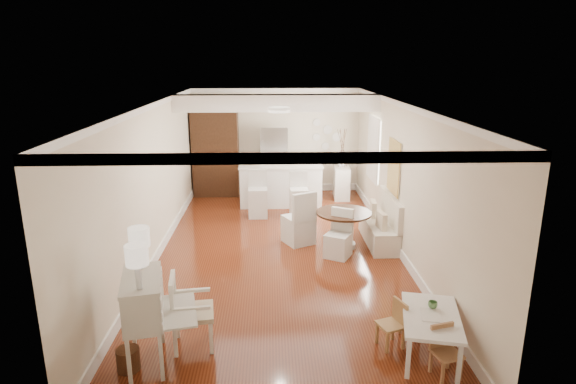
{
  "coord_description": "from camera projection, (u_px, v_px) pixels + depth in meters",
  "views": [
    {
      "loc": [
        -0.14,
        -8.44,
        3.56
      ],
      "look_at": [
        0.18,
        0.3,
        1.12
      ],
      "focal_mm": 30.0,
      "sensor_mm": 36.0,
      "label": 1
    }
  ],
  "objects": [
    {
      "name": "bar_stool_right",
      "position": [
        299.0,
        194.0,
        11.15
      ],
      "size": [
        0.43,
        0.43,
        1.04
      ],
      "primitive_type": "cube",
      "rotation": [
        0.0,
        0.0,
        0.04
      ],
      "color": "silver",
      "rests_on": "ground"
    },
    {
      "name": "kids_chair_c",
      "position": [
        447.0,
        353.0,
        5.5
      ],
      "size": [
        0.37,
        0.37,
        0.62
      ],
      "primitive_type": "cube",
      "rotation": [
        0.0,
        0.0,
        0.27
      ],
      "color": "#AD784E",
      "rests_on": "ground"
    },
    {
      "name": "kids_chair_b",
      "position": [
        410.0,
        319.0,
        6.28
      ],
      "size": [
        0.28,
        0.28,
        0.55
      ],
      "primitive_type": "cube",
      "rotation": [
        0.0,
        0.0,
        -1.64
      ],
      "color": "#AD824E",
      "rests_on": "ground"
    },
    {
      "name": "slip_chair_far",
      "position": [
        298.0,
        217.0,
        9.49
      ],
      "size": [
        0.7,
        0.71,
        1.08
      ],
      "primitive_type": "cube",
      "rotation": [
        0.0,
        0.0,
        -2.67
      ],
      "color": "silver",
      "rests_on": "ground"
    },
    {
      "name": "dining_table",
      "position": [
        343.0,
        230.0,
        9.3
      ],
      "size": [
        1.12,
        1.12,
        0.72
      ],
      "primitive_type": "cylinder",
      "rotation": [
        0.0,
        0.0,
        -0.06
      ],
      "color": "#402314",
      "rests_on": "ground"
    },
    {
      "name": "branch_vase",
      "position": [
        341.0,
        163.0,
        12.55
      ],
      "size": [
        0.21,
        0.21,
        0.2
      ],
      "primitive_type": "imported",
      "rotation": [
        0.0,
        0.0,
        -0.15
      ],
      "color": "white",
      "rests_on": "sideboard"
    },
    {
      "name": "room",
      "position": [
        280.0,
        147.0,
        8.87
      ],
      "size": [
        9.0,
        9.04,
        2.82
      ],
      "color": "maroon",
      "rests_on": "ground"
    },
    {
      "name": "kids_table",
      "position": [
        430.0,
        335.0,
        5.9
      ],
      "size": [
        0.9,
        1.23,
        0.56
      ],
      "primitive_type": "cube",
      "rotation": [
        0.0,
        0.0,
        -0.23
      ],
      "color": "white",
      "rests_on": "ground"
    },
    {
      "name": "wicker_basket",
      "position": [
        128.0,
        359.0,
        5.67
      ],
      "size": [
        0.34,
        0.34,
        0.27
      ],
      "primitive_type": "cylinder",
      "rotation": [
        0.0,
        0.0,
        0.31
      ],
      "color": "#54301A",
      "rests_on": "ground"
    },
    {
      "name": "kids_chair_a",
      "position": [
        391.0,
        324.0,
        6.09
      ],
      "size": [
        0.38,
        0.38,
        0.62
      ],
      "primitive_type": "cube",
      "rotation": [
        0.0,
        0.0,
        -1.23
      ],
      "color": "tan",
      "rests_on": "ground"
    },
    {
      "name": "banquette",
      "position": [
        379.0,
        219.0,
        9.5
      ],
      "size": [
        0.52,
        1.6,
        0.98
      ],
      "primitive_type": "cube",
      "color": "silver",
      "rests_on": "ground"
    },
    {
      "name": "sideboard",
      "position": [
        341.0,
        182.0,
        12.67
      ],
      "size": [
        0.44,
        0.89,
        0.83
      ],
      "primitive_type": "cube",
      "rotation": [
        0.0,
        0.0,
        -0.06
      ],
      "color": "beige",
      "rests_on": "ground"
    },
    {
      "name": "bar_stool_left",
      "position": [
        258.0,
        194.0,
        11.07
      ],
      "size": [
        0.44,
        0.44,
        1.08
      ],
      "primitive_type": "cube",
      "rotation": [
        0.0,
        0.0,
        0.02
      ],
      "color": "silver",
      "rests_on": "ground"
    },
    {
      "name": "breakfast_counter",
      "position": [
        281.0,
        185.0,
        11.93
      ],
      "size": [
        2.05,
        0.65,
        1.03
      ],
      "primitive_type": "cube",
      "color": "white",
      "rests_on": "ground"
    },
    {
      "name": "fridge",
      "position": [
        287.0,
        161.0,
        12.85
      ],
      "size": [
        0.75,
        0.65,
        1.8
      ],
      "primitive_type": "imported",
      "color": "silver",
      "rests_on": "ground"
    },
    {
      "name": "pantry_cabinet",
      "position": [
        216.0,
        153.0,
        12.74
      ],
      "size": [
        1.2,
        0.6,
        2.3
      ],
      "primitive_type": "cube",
      "color": "#381E11",
      "rests_on": "ground"
    },
    {
      "name": "slip_chair_near",
      "position": [
        338.0,
        234.0,
        8.84
      ],
      "size": [
        0.58,
        0.59,
        0.89
      ],
      "primitive_type": "cube",
      "rotation": [
        0.0,
        0.0,
        -0.5
      ],
      "color": "white",
      "rests_on": "ground"
    },
    {
      "name": "gustavian_armchair",
      "position": [
        193.0,
        311.0,
        6.06
      ],
      "size": [
        0.62,
        0.62,
        0.97
      ],
      "primitive_type": "cube",
      "rotation": [
        0.0,
        0.0,
        1.7
      ],
      "color": "white",
      "rests_on": "ground"
    },
    {
      "name": "pencil_cup",
      "position": [
        433.0,
        305.0,
        5.98
      ],
      "size": [
        0.13,
        0.13,
        0.09
      ],
      "primitive_type": "imported",
      "rotation": [
        0.0,
        0.0,
        -0.1
      ],
      "color": "#568C51",
      "rests_on": "kids_table"
    },
    {
      "name": "secretary_bureau",
      "position": [
        145.0,
        321.0,
        5.69
      ],
      "size": [
        1.04,
        1.06,
        1.12
      ],
      "primitive_type": "cube",
      "rotation": [
        0.0,
        0.0,
        0.21
      ],
      "color": "beige",
      "rests_on": "ground"
    }
  ]
}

